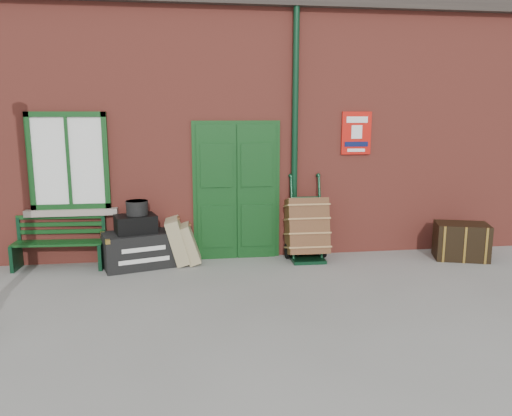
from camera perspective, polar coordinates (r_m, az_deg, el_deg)
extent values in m
plane|color=gray|center=(7.05, 1.51, -8.90)|extent=(80.00, 80.00, 0.00)
cube|color=#983D31|center=(10.12, -1.75, 8.66)|extent=(10.00, 4.00, 4.00)
cube|color=#38302B|center=(10.26, -1.83, 20.75)|extent=(10.30, 4.30, 0.30)
cube|color=#103B15|center=(8.15, -2.23, 1.78)|extent=(1.42, 0.12, 2.32)
cube|color=white|center=(8.23, -20.65, 5.04)|extent=(1.20, 0.08, 1.50)
cylinder|color=black|center=(8.17, 4.46, 8.12)|extent=(0.10, 0.10, 4.00)
cube|color=red|center=(8.50, 11.39, 8.39)|extent=(0.50, 0.03, 0.70)
cube|color=#103B15|center=(8.28, -21.63, -3.74)|extent=(1.38, 0.44, 0.04)
cube|color=#103B15|center=(8.41, -21.37, -1.73)|extent=(1.36, 0.12, 0.36)
cube|color=black|center=(8.55, -25.74, -5.03)|extent=(0.08, 0.41, 0.41)
cube|color=black|center=(8.17, -17.14, -5.13)|extent=(0.08, 0.41, 0.41)
cube|color=black|center=(8.05, -13.11, -4.63)|extent=(1.23, 0.89, 0.55)
cube|color=black|center=(7.96, -13.60, -1.77)|extent=(0.70, 0.59, 0.28)
cylinder|color=black|center=(7.93, -13.44, 0.03)|extent=(0.41, 0.41, 0.22)
cube|color=tan|center=(8.05, -8.92, -3.72)|extent=(0.39, 0.52, 0.75)
cube|color=tan|center=(8.06, -7.63, -4.05)|extent=(0.38, 0.47, 0.65)
cube|color=black|center=(8.19, 5.97, -5.93)|extent=(0.54, 0.39, 0.05)
cylinder|color=black|center=(8.16, 4.17, -1.16)|extent=(0.05, 0.38, 1.35)
cylinder|color=black|center=(8.26, 7.35, -1.07)|extent=(0.05, 0.38, 1.35)
cylinder|color=black|center=(8.30, 3.59, -4.94)|extent=(0.06, 0.26, 0.25)
cylinder|color=black|center=(8.43, 7.72, -4.77)|extent=(0.06, 0.26, 0.25)
cube|color=brown|center=(8.22, 5.79, -2.08)|extent=(0.67, 0.73, 1.00)
cube|color=black|center=(8.91, 22.40, -3.52)|extent=(0.95, 0.76, 0.60)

